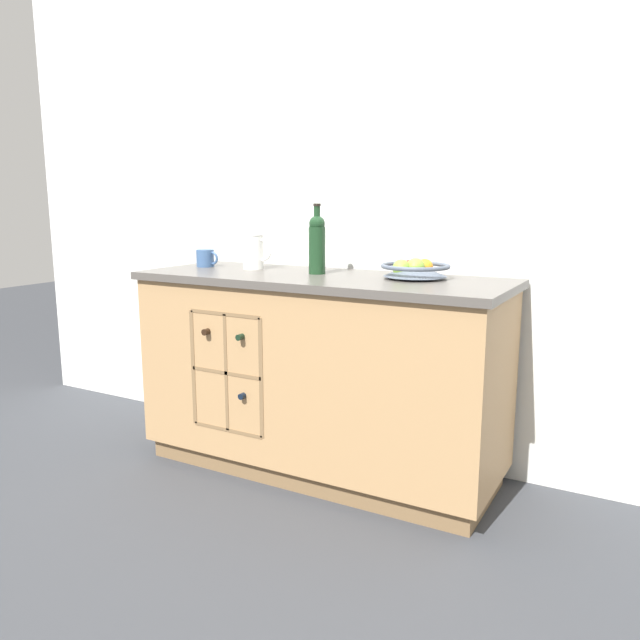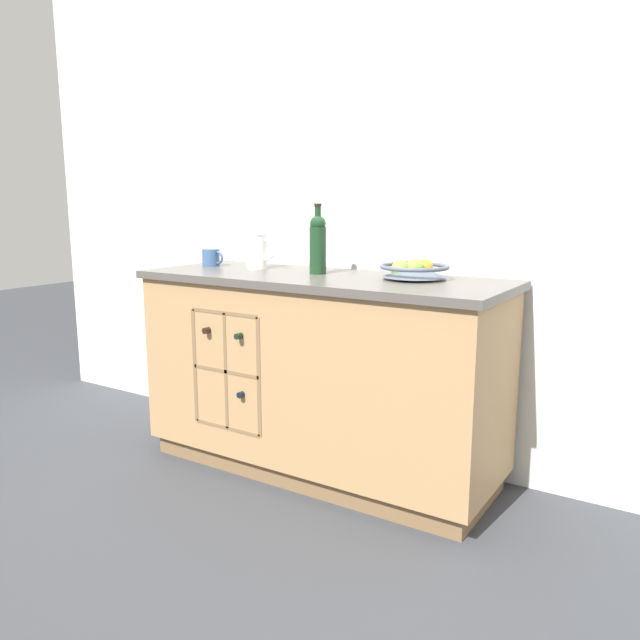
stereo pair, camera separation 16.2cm
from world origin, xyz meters
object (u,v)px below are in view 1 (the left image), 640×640
Objects in this scene: standing_wine_bottle at (317,243)px; ceramic_mug at (206,258)px; fruit_bowl at (415,269)px; white_pitcher at (254,251)px.

ceramic_mug is at bearing -179.45° from standing_wine_bottle.
white_pitcher reaches higher than fruit_bowl.
fruit_bowl is 0.81m from white_pitcher.
white_pitcher reaches higher than ceramic_mug.
fruit_bowl is 1.08m from ceramic_mug.
white_pitcher is 0.28m from ceramic_mug.
white_pitcher is at bearing -177.84° from fruit_bowl.
standing_wine_bottle is at bearing -3.84° from white_pitcher.
white_pitcher is 0.37m from standing_wine_bottle.
fruit_bowl reaches higher than ceramic_mug.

